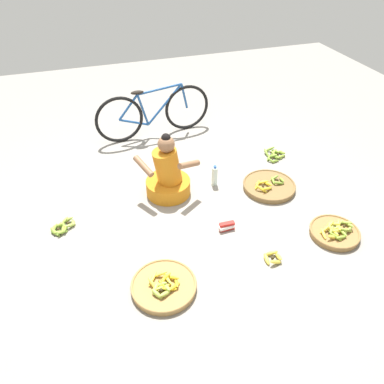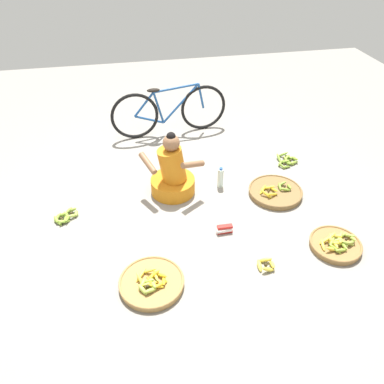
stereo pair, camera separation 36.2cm
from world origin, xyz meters
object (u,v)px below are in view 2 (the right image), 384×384
at_px(bicycle_leaning, 170,111).
at_px(packet_carton_stack, 225,229).
at_px(banana_basket_front_center, 275,192).
at_px(water_bottle, 220,178).
at_px(loose_bananas_front_right, 287,160).
at_px(loose_bananas_back_right, 266,265).
at_px(banana_basket_near_vendor, 152,282).
at_px(loose_bananas_back_center, 65,217).
at_px(vendor_woman_front, 172,174).
at_px(banana_basket_front_left, 336,244).

bearing_deg(bicycle_leaning, packet_carton_stack, -83.80).
bearing_deg(banana_basket_front_center, water_bottle, 155.16).
distance_m(loose_bananas_front_right, loose_bananas_back_right, 1.89).
bearing_deg(loose_bananas_front_right, banana_basket_near_vendor, -139.97).
distance_m(bicycle_leaning, banana_basket_front_center, 2.01).
xyz_separation_m(loose_bananas_back_center, water_bottle, (1.81, 0.25, 0.10)).
xyz_separation_m(vendor_woman_front, loose_bananas_back_center, (-1.23, -0.26, -0.23)).
distance_m(bicycle_leaning, banana_basket_front_left, 2.95).
height_order(vendor_woman_front, banana_basket_near_vendor, vendor_woman_front).
relative_size(vendor_woman_front, loose_bananas_back_right, 4.57).
bearing_deg(loose_bananas_back_center, banana_basket_front_center, -0.77).
height_order(banana_basket_front_center, packet_carton_stack, banana_basket_front_center).
distance_m(bicycle_leaning, water_bottle, 1.51).
distance_m(banana_basket_near_vendor, water_bottle, 1.65).
xyz_separation_m(bicycle_leaning, banana_basket_front_left, (1.28, -2.64, -0.31)).
bearing_deg(vendor_woman_front, water_bottle, -0.95).
bearing_deg(banana_basket_front_left, loose_bananas_front_right, 85.27).
relative_size(banana_basket_near_vendor, loose_bananas_front_right, 1.76).
bearing_deg(vendor_woman_front, banana_basket_near_vendor, -106.74).
xyz_separation_m(banana_basket_near_vendor, loose_bananas_back_center, (-0.83, 1.08, -0.01)).
bearing_deg(bicycle_leaning, loose_bananas_front_right, -37.77).
bearing_deg(bicycle_leaning, banana_basket_near_vendor, -101.89).
relative_size(banana_basket_front_center, loose_bananas_back_right, 3.62).
bearing_deg(loose_bananas_front_right, vendor_woman_front, -168.09).
bearing_deg(loose_bananas_back_center, loose_bananas_back_right, -29.24).
bearing_deg(water_bottle, banana_basket_near_vendor, -126.49).
bearing_deg(banana_basket_front_left, vendor_woman_front, 140.10).
xyz_separation_m(banana_basket_front_center, packet_carton_stack, (-0.76, -0.51, 0.01)).
bearing_deg(vendor_woman_front, bicycle_leaning, 82.81).
relative_size(loose_bananas_front_right, water_bottle, 1.24).
relative_size(vendor_woman_front, bicycle_leaning, 0.47).
bearing_deg(bicycle_leaning, banana_basket_front_center, -59.70).
height_order(banana_basket_front_center, banana_basket_near_vendor, banana_basket_near_vendor).
bearing_deg(loose_bananas_front_right, banana_basket_front_center, -123.09).
bearing_deg(banana_basket_near_vendor, vendor_woman_front, 73.26).
height_order(bicycle_leaning, water_bottle, bicycle_leaning).
distance_m(banana_basket_near_vendor, loose_bananas_front_right, 2.60).
relative_size(banana_basket_front_center, packet_carton_stack, 3.69).
relative_size(loose_bananas_front_right, packet_carton_stack, 1.97).
relative_size(banana_basket_near_vendor, loose_bananas_back_center, 2.10).
bearing_deg(banana_basket_front_center, loose_bananas_front_right, 56.91).
relative_size(vendor_woman_front, banana_basket_front_center, 1.26).
distance_m(banana_basket_front_center, packet_carton_stack, 0.92).
bearing_deg(loose_bananas_back_center, loose_bananas_front_right, 11.82).
bearing_deg(loose_bananas_back_center, water_bottle, 7.72).
bearing_deg(banana_basket_front_left, water_bottle, 126.01).
bearing_deg(banana_basket_near_vendor, water_bottle, 53.51).
bearing_deg(banana_basket_front_left, loose_bananas_back_right, -171.75).
relative_size(bicycle_leaning, banana_basket_front_center, 2.70).
height_order(bicycle_leaning, banana_basket_front_center, bicycle_leaning).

